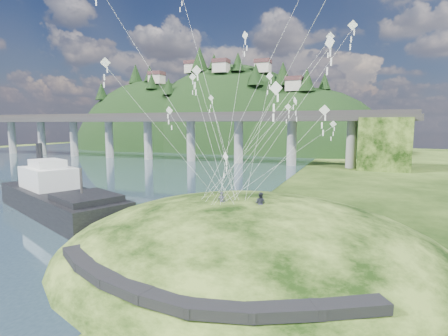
% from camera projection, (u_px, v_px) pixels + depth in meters
% --- Properties ---
extents(ground, '(320.00, 320.00, 0.00)m').
position_uv_depth(ground, '(159.00, 249.00, 31.90)').
color(ground, black).
rests_on(ground, ground).
extents(grass_hill, '(36.00, 32.00, 13.00)m').
position_uv_depth(grass_hill, '(249.00, 270.00, 31.04)').
color(grass_hill, black).
rests_on(grass_hill, ground).
extents(footpath, '(22.29, 5.84, 0.83)m').
position_uv_depth(footpath, '(180.00, 288.00, 19.94)').
color(footpath, black).
rests_on(footpath, ground).
extents(bridge, '(160.00, 11.00, 15.00)m').
position_uv_depth(bridge, '(207.00, 130.00, 104.99)').
color(bridge, '#2D2B2B').
rests_on(bridge, ground).
extents(far_ridge, '(153.00, 70.00, 94.50)m').
position_uv_depth(far_ridge, '(220.00, 165.00, 161.46)').
color(far_ridge, black).
rests_on(far_ridge, ground).
extents(work_barge, '(25.79, 16.14, 8.79)m').
position_uv_depth(work_barge, '(58.00, 196.00, 44.63)').
color(work_barge, black).
rests_on(work_barge, ground).
extents(wooden_dock, '(12.02, 5.58, 0.86)m').
position_uv_depth(wooden_dock, '(162.00, 228.00, 37.17)').
color(wooden_dock, '#3D2319').
rests_on(wooden_dock, ground).
extents(kite_flyers, '(4.11, 0.99, 1.91)m').
position_uv_depth(kite_flyers, '(250.00, 192.00, 28.60)').
color(kite_flyers, '#292C37').
rests_on(kite_flyers, ground).
extents(kite_swarm, '(18.78, 16.59, 19.32)m').
position_uv_depth(kite_swarm, '(253.00, 63.00, 29.95)').
color(kite_swarm, white).
rests_on(kite_swarm, ground).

